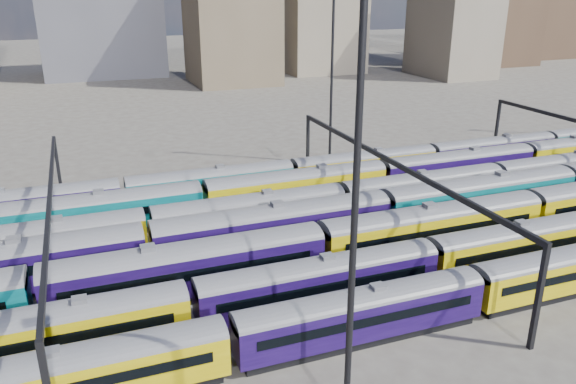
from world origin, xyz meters
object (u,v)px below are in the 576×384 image
object	(u,v)px
rake_2	(433,224)
mast_2	(356,194)
rake_1	(191,301)
rake_0	(362,310)

from	to	relation	value
rake_2	mast_2	distance (m)	26.52
mast_2	rake_2	bearing A→B (deg)	44.87
rake_1	rake_2	distance (m)	23.86
rake_0	mast_2	size ratio (longest dim) A/B	5.12
rake_2	mast_2	world-z (taller)	mast_2
rake_0	rake_2	distance (m)	16.00
rake_2	mast_2	bearing A→B (deg)	-135.13
rake_0	mast_2	world-z (taller)	mast_2
rake_0	rake_2	size ratio (longest dim) A/B	1.17
rake_1	rake_2	xyz separation A→B (m)	(23.33, 5.00, 0.37)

